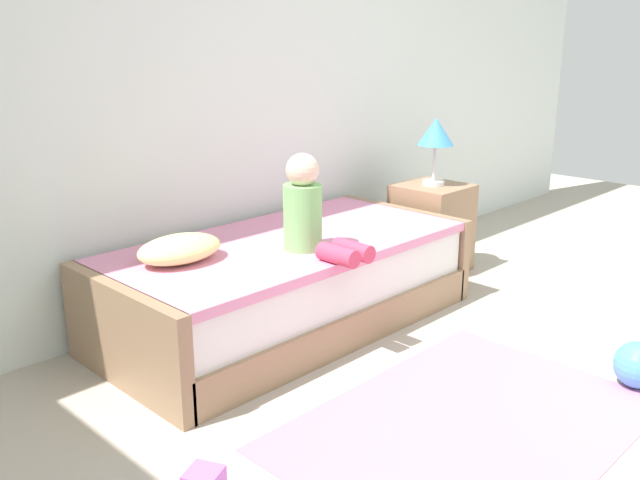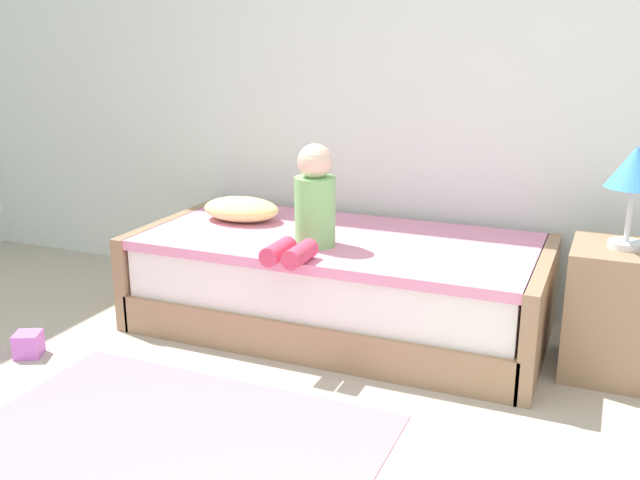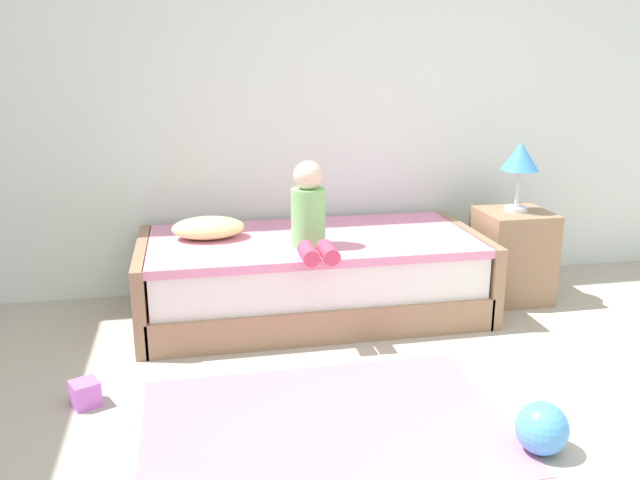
{
  "view_description": "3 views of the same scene",
  "coord_description": "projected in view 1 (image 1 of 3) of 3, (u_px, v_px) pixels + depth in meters",
  "views": [
    {
      "loc": [
        -3.06,
        -0.63,
        1.56
      ],
      "look_at": [
        -0.64,
        1.75,
        0.55
      ],
      "focal_mm": 38.47,
      "sensor_mm": 36.0,
      "label": 1
    },
    {
      "loc": [
        0.64,
        -1.28,
        1.51
      ],
      "look_at": [
        -0.64,
        1.75,
        0.55
      ],
      "focal_mm": 40.0,
      "sensor_mm": 36.0,
      "label": 2
    },
    {
      "loc": [
        -1.35,
        -1.82,
        1.59
      ],
      "look_at": [
        -0.64,
        1.75,
        0.55
      ],
      "focal_mm": 36.77,
      "sensor_mm": 36.0,
      "label": 3
    }
  ],
  "objects": [
    {
      "name": "child_figure",
      "position": [
        309.0,
        212.0,
        3.48
      ],
      "size": [
        0.2,
        0.51,
        0.5
      ],
      "color": "#7FC672",
      "rests_on": "bed"
    },
    {
      "name": "table_lamp",
      "position": [
        436.0,
        135.0,
        4.53
      ],
      "size": [
        0.24,
        0.24,
        0.45
      ],
      "color": "silver",
      "rests_on": "nightstand"
    },
    {
      "name": "toy_ball",
      "position": [
        638.0,
        365.0,
        3.16
      ],
      "size": [
        0.22,
        0.22,
        0.22
      ],
      "primitive_type": "sphere",
      "color": "#4C99E5",
      "rests_on": "ground"
    },
    {
      "name": "pillow",
      "position": [
        180.0,
        249.0,
        3.35
      ],
      "size": [
        0.44,
        0.3,
        0.13
      ],
      "primitive_type": "ellipsoid",
      "color": "#F2E58C",
      "rests_on": "bed"
    },
    {
      "name": "nightstand",
      "position": [
        431.0,
        228.0,
        4.71
      ],
      "size": [
        0.44,
        0.44,
        0.6
      ],
      "primitive_type": "cube",
      "color": "#997556",
      "rests_on": "ground"
    },
    {
      "name": "area_rug",
      "position": [
        468.0,
        424.0,
        2.87
      ],
      "size": [
        1.6,
        1.1,
        0.01
      ],
      "primitive_type": "cube",
      "color": "pink",
      "rests_on": "ground"
    },
    {
      "name": "wall_rear",
      "position": [
        294.0,
        55.0,
        4.29
      ],
      "size": [
        7.2,
        0.1,
        2.9
      ],
      "primitive_type": "cube",
      "color": "silver",
      "rests_on": "ground"
    },
    {
      "name": "bed",
      "position": [
        288.0,
        284.0,
        3.8
      ],
      "size": [
        2.11,
        1.0,
        0.5
      ],
      "color": "#997556",
      "rests_on": "ground"
    }
  ]
}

